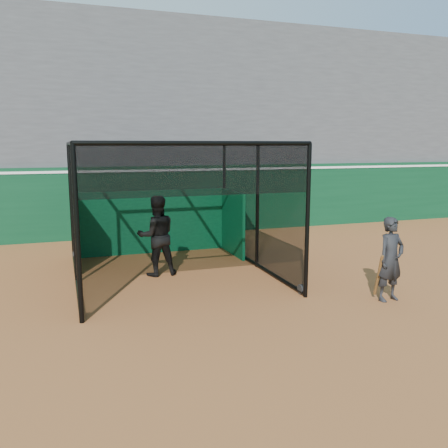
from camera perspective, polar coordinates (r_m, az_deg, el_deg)
name	(u,v)px	position (r m, az deg, el deg)	size (l,w,h in m)	color
ground	(245,309)	(9.63, 2.52, -10.21)	(120.00, 120.00, 0.00)	#97572C
outfield_wall	(160,199)	(17.37, -7.72, 2.95)	(50.00, 0.50, 2.50)	#0A3A1F
grandstand	(141,116)	(21.01, -9.97, 12.73)	(50.00, 7.85, 8.95)	#4C4C4F
batting_cage	(171,210)	(11.85, -6.38, 1.63)	(4.73, 5.52, 3.28)	black
batter	(157,236)	(11.93, -8.10, -1.41)	(0.98, 0.76, 2.01)	black
on_deck_player	(391,259)	(10.50, 19.43, -4.04)	(0.71, 0.52, 1.78)	black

